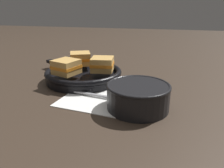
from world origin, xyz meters
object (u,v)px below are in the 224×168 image
object	(u,v)px
spoon	(112,98)
sandwich_near_right	(102,64)
sandwich_near_left	(66,67)
sandwich_far_left	(80,59)
skillet	(83,75)
soup_bowl	(138,95)

from	to	relation	value
spoon	sandwich_near_right	distance (m)	0.16
sandwich_near_left	sandwich_far_left	size ratio (longest dim) A/B	0.96
spoon	sandwich_near_left	xyz separation A→B (m)	(-0.17, 0.08, 0.06)
sandwich_near_right	sandwich_far_left	size ratio (longest dim) A/B	0.85
sandwich_near_left	skillet	bearing A→B (deg)	61.43
soup_bowl	skillet	distance (m)	0.28
skillet	sandwich_far_left	distance (m)	0.08
sandwich_far_left	soup_bowl	bearing A→B (deg)	-43.18
sandwich_near_left	sandwich_far_left	bearing A→B (deg)	89.67
sandwich_near_left	sandwich_near_right	distance (m)	0.12
sandwich_near_left	soup_bowl	bearing A→B (deg)	-24.40
soup_bowl	skillet	size ratio (longest dim) A/B	0.47
spoon	skillet	bearing A→B (deg)	142.57
spoon	sandwich_far_left	world-z (taller)	sandwich_far_left
skillet	soup_bowl	bearing A→B (deg)	-38.86
sandwich_near_left	sandwich_near_right	world-z (taller)	same
soup_bowl	sandwich_near_left	size ratio (longest dim) A/B	1.74
spoon	skillet	xyz separation A→B (m)	(-0.14, 0.14, 0.01)
skillet	sandwich_near_right	world-z (taller)	sandwich_near_right
soup_bowl	skillet	world-z (taller)	soup_bowl
sandwich_near_right	sandwich_far_left	world-z (taller)	same
skillet	sandwich_near_left	bearing A→B (deg)	-118.57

